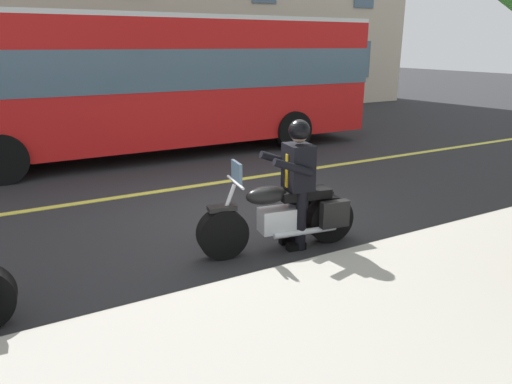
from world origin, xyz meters
name	(u,v)px	position (x,y,z in m)	size (l,w,h in m)	color
ground_plane	(249,216)	(0.00, 0.00, 0.00)	(80.00, 80.00, 0.00)	#28282B
sidewalk_curb	(511,379)	(0.00, 4.50, 0.07)	(60.00, 5.00, 0.15)	#9E998E
lane_center_stripe	(201,185)	(0.00, -2.00, 0.01)	(60.00, 0.16, 0.01)	#E5DB4C
motorcycle_main	(283,217)	(0.17, 1.30, 0.45)	(2.22, 0.79, 1.26)	black
rider_main	(297,173)	(-0.01, 1.33, 1.04)	(0.67, 0.61, 1.74)	black
bus_near	(156,78)	(-0.21, -5.17, 1.87)	(11.05, 2.70, 3.30)	red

